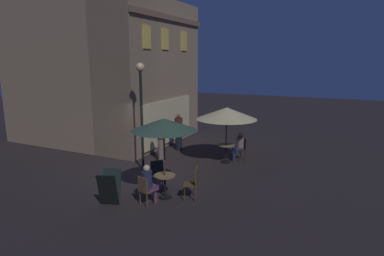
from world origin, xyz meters
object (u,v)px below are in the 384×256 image
cafe_table_0 (165,182)px  cafe_chair_3 (242,147)px  street_lamp_near_corner (141,96)px  cafe_table_1 (226,150)px  patio_umbrella_1 (227,113)px  cafe_chair_1 (158,172)px  cafe_chair_0 (194,181)px  patron_seated_0 (149,182)px  menu_sandwich_board (110,188)px  patio_umbrella_0 (164,125)px  cafe_chair_2 (145,188)px  patron_seated_1 (239,145)px  patron_standing_2 (179,132)px  patron_standing_3 (161,141)px

cafe_table_0 → cafe_chair_3: size_ratio=0.78×
street_lamp_near_corner → cafe_chair_3: street_lamp_near_corner is taller
cafe_table_1 → patio_umbrella_1: 1.53m
street_lamp_near_corner → cafe_chair_1: street_lamp_near_corner is taller
cafe_chair_0 → patron_seated_0: size_ratio=0.80×
menu_sandwich_board → cafe_table_1: (5.28, -1.71, 0.03)m
menu_sandwich_board → cafe_table_0: menu_sandwich_board is taller
patio_umbrella_0 → cafe_chair_2: (-0.77, 0.21, -1.75)m
street_lamp_near_corner → patron_seated_1: size_ratio=3.42×
street_lamp_near_corner → patron_standing_2: 3.75m
menu_sandwich_board → cafe_chair_0: (1.38, -2.08, 0.07)m
patron_seated_0 → cafe_table_0: bearing=-0.0°
cafe_chair_3 → patron_standing_3: 3.43m
patron_seated_1 → patron_standing_2: (0.38, 3.08, 0.19)m
patio_umbrella_0 → cafe_chair_3: 5.21m
patio_umbrella_0 → patron_seated_0: patio_umbrella_0 is taller
street_lamp_near_corner → menu_sandwich_board: size_ratio=4.13×
patron_seated_0 → cafe_chair_2: bearing=-180.0°
patron_standing_3 → cafe_chair_3: bearing=-104.0°
cafe_table_0 → cafe_chair_1: bearing=46.7°
street_lamp_near_corner → cafe_table_1: size_ratio=5.37×
menu_sandwich_board → patron_seated_0: 1.17m
patio_umbrella_0 → cafe_chair_2: bearing=164.5°
cafe_chair_1 → patron_seated_0: 1.28m
patio_umbrella_1 → cafe_chair_0: size_ratio=2.49×
patron_seated_0 → patron_seated_1: size_ratio=1.03×
patio_umbrella_1 → patio_umbrella_0: bearing=173.4°
cafe_table_1 → patron_standing_2: 2.85m
patio_umbrella_0 → patron_standing_3: bearing=32.8°
cafe_chair_1 → cafe_chair_3: size_ratio=0.98×
cafe_chair_0 → patron_standing_3: patron_standing_3 is taller
cafe_chair_1 → patron_standing_2: size_ratio=0.54×
patron_standing_2 → cafe_chair_2: bearing=139.8°
street_lamp_near_corner → patio_umbrella_0: bearing=-132.3°
cafe_table_0 → cafe_chair_0: cafe_chair_0 is taller
patio_umbrella_1 → cafe_chair_3: size_ratio=2.60×
cafe_table_1 → patron_seated_1: patron_seated_1 is taller
cafe_chair_0 → patron_seated_1: bearing=-108.1°
cafe_table_0 → patio_umbrella_1: 4.48m
cafe_chair_1 → patron_standing_3: bearing=162.1°
cafe_table_0 → patron_seated_0: 0.68m
patio_umbrella_1 → patron_seated_0: (-4.81, 0.66, -1.38)m
street_lamp_near_corner → patron_seated_1: 4.63m
cafe_chair_0 → patron_standing_3: bearing=-62.7°
patio_umbrella_1 → cafe_chair_2: (-4.94, 0.69, -1.53)m
cafe_chair_1 → cafe_chair_3: (4.25, -1.56, 0.01)m
patio_umbrella_0 → patio_umbrella_1: size_ratio=1.01×
street_lamp_near_corner → cafe_chair_1: bearing=-131.9°
patron_standing_3 → patron_standing_2: bearing=-37.8°
patio_umbrella_0 → cafe_chair_0: 1.93m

